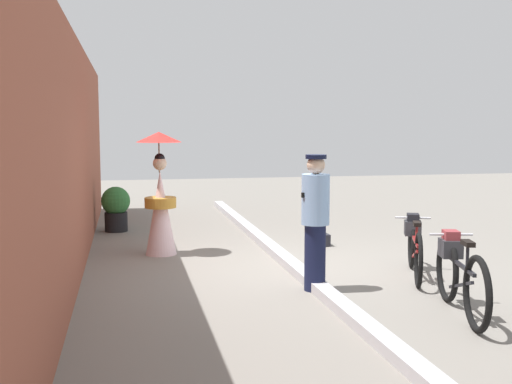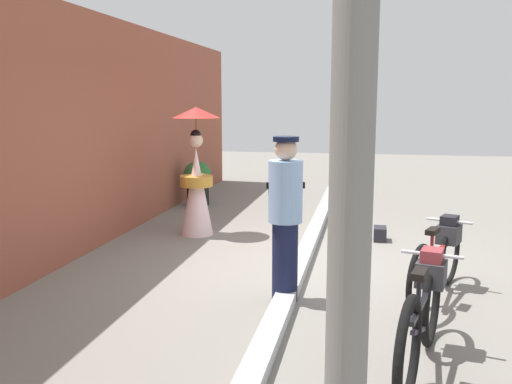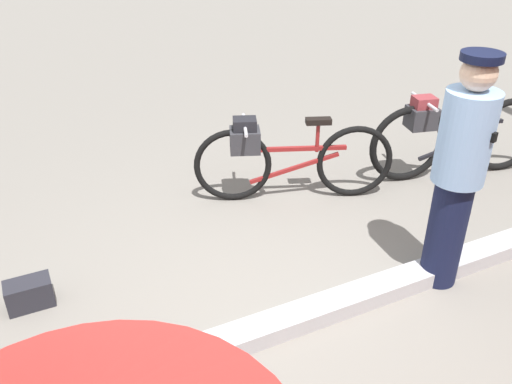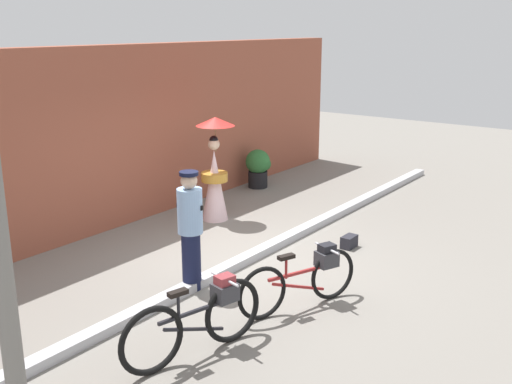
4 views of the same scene
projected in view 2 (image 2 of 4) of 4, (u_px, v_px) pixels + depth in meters
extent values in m
plane|color=gray|center=(301.00, 267.00, 6.78)|extent=(30.00, 30.00, 0.00)
cube|color=brown|center=(66.00, 133.00, 7.13)|extent=(14.00, 0.40, 3.19)
cube|color=#B2B2B7|center=(301.00, 262.00, 6.77)|extent=(14.00, 0.20, 0.12)
torus|color=black|center=(450.00, 254.00, 6.10)|extent=(0.66, 0.31, 0.69)
torus|color=black|center=(420.00, 280.00, 5.19)|extent=(0.66, 0.31, 0.69)
cube|color=maroon|center=(437.00, 252.00, 5.62)|extent=(0.87, 0.38, 0.04)
cube|color=maroon|center=(436.00, 270.00, 5.65)|extent=(0.76, 0.33, 0.29)
cylinder|color=maroon|center=(432.00, 245.00, 5.44)|extent=(0.03, 0.03, 0.29)
cube|color=black|center=(433.00, 231.00, 5.42)|extent=(0.24, 0.17, 0.05)
cylinder|color=silver|center=(450.00, 221.00, 5.94)|extent=(0.21, 0.46, 0.03)
cube|color=#333338|center=(449.00, 234.00, 5.97)|extent=(0.32, 0.30, 0.20)
cube|color=black|center=(449.00, 222.00, 5.95)|extent=(0.25, 0.22, 0.14)
torus|color=black|center=(431.00, 300.00, 4.57)|extent=(0.75, 0.25, 0.76)
torus|color=black|center=(408.00, 352.00, 3.63)|extent=(0.75, 0.25, 0.76)
cube|color=black|center=(422.00, 303.00, 4.08)|extent=(0.87, 0.25, 0.04)
cube|color=black|center=(421.00, 330.00, 4.11)|extent=(0.76, 0.22, 0.28)
cylinder|color=black|center=(418.00, 295.00, 3.89)|extent=(0.03, 0.03, 0.31)
cube|color=black|center=(420.00, 274.00, 3.86)|extent=(0.24, 0.14, 0.05)
cylinder|color=silver|center=(432.00, 255.00, 4.41)|extent=(0.14, 0.47, 0.03)
cube|color=#333338|center=(431.00, 273.00, 4.43)|extent=(0.31, 0.28, 0.20)
cube|color=maroon|center=(432.00, 258.00, 4.41)|extent=(0.23, 0.20, 0.14)
cylinder|color=#141938|center=(285.00, 262.00, 5.58)|extent=(0.26, 0.26, 0.82)
cylinder|color=#8CB2E0|center=(286.00, 191.00, 5.46)|extent=(0.34, 0.34, 0.61)
sphere|color=#D8B293|center=(286.00, 149.00, 5.39)|extent=(0.22, 0.22, 0.22)
cylinder|color=black|center=(286.00, 139.00, 5.38)|extent=(0.25, 0.25, 0.05)
cube|color=black|center=(286.00, 185.00, 5.45)|extent=(0.13, 0.38, 0.06)
cone|color=silver|center=(197.00, 191.00, 8.32)|extent=(0.48, 0.48, 1.32)
cylinder|color=#C1842D|center=(196.00, 181.00, 8.29)|extent=(0.49, 0.49, 0.16)
sphere|color=beige|center=(196.00, 140.00, 8.19)|extent=(0.21, 0.21, 0.21)
sphere|color=black|center=(196.00, 135.00, 8.18)|extent=(0.16, 0.16, 0.16)
cylinder|color=olive|center=(196.00, 131.00, 8.23)|extent=(0.02, 0.02, 0.55)
cone|color=red|center=(196.00, 112.00, 8.19)|extent=(0.71, 0.71, 0.16)
cylinder|color=black|center=(198.00, 196.00, 10.79)|extent=(0.43, 0.43, 0.37)
sphere|color=#2D6B33|center=(198.00, 175.00, 10.73)|extent=(0.55, 0.55, 0.55)
sphere|color=#2D6B33|center=(204.00, 178.00, 10.85)|extent=(0.30, 0.30, 0.30)
cube|color=#26262D|center=(380.00, 234.00, 8.05)|extent=(0.30, 0.18, 0.20)
cube|color=black|center=(384.00, 231.00, 8.03)|extent=(0.26, 0.06, 0.07)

